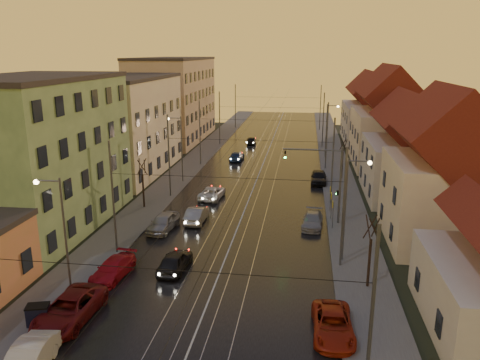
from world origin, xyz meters
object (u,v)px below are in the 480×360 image
at_px(street_lamp_1, 350,200).
at_px(driving_car_1, 197,215).
at_px(street_lamp_3, 329,126).
at_px(driving_car_4, 251,141).
at_px(parked_right_0, 333,324).
at_px(parked_right_1, 313,220).
at_px(traffic_light_mast, 329,175).
at_px(parked_left_1, 70,309).
at_px(driving_car_2, 212,193).
at_px(parked_left_3, 163,222).
at_px(street_lamp_2, 179,143).
at_px(driving_car_0, 175,261).
at_px(street_lamp_0, 60,227).
at_px(parked_right_2, 319,177).
at_px(dumpster, 38,315).
at_px(parked_left_2, 113,269).
at_px(driving_car_3, 237,156).

xyz_separation_m(street_lamp_1, driving_car_1, (-13.10, 6.80, -4.17)).
xyz_separation_m(street_lamp_3, driving_car_4, (-12.42, 9.16, -4.22)).
relative_size(parked_right_0, parked_right_1, 1.12).
distance_m(traffic_light_mast, parked_left_1, 24.48).
relative_size(parked_left_1, parked_right_1, 1.29).
xyz_separation_m(driving_car_2, parked_left_1, (-3.60, -24.57, 0.12)).
bearing_deg(street_lamp_1, parked_left_3, 164.57).
distance_m(street_lamp_1, parked_left_1, 20.14).
bearing_deg(parked_right_0, driving_car_4, 99.59).
bearing_deg(parked_right_1, street_lamp_1, -65.84).
bearing_deg(parked_left_1, driving_car_4, 88.52).
xyz_separation_m(street_lamp_2, driving_car_4, (5.79, 25.16, -4.22)).
xyz_separation_m(street_lamp_2, traffic_light_mast, (17.10, -12.00, -0.29)).
distance_m(driving_car_0, driving_car_4, 48.40).
xyz_separation_m(street_lamp_0, traffic_light_mast, (17.10, 16.00, -0.29)).
height_order(parked_left_1, parked_right_2, same).
distance_m(street_lamp_1, driving_car_0, 13.46).
bearing_deg(street_lamp_1, driving_car_2, 132.92).
distance_m(street_lamp_1, parked_left_3, 16.64).
bearing_deg(parked_right_2, parked_right_1, -91.89).
relative_size(street_lamp_1, driving_car_0, 1.89).
bearing_deg(street_lamp_2, parked_left_1, -87.17).
height_order(traffic_light_mast, driving_car_2, traffic_light_mast).
height_order(street_lamp_3, driving_car_2, street_lamp_3).
height_order(street_lamp_1, parked_right_0, street_lamp_1).
bearing_deg(driving_car_4, dumpster, 77.44).
xyz_separation_m(parked_right_0, parked_right_2, (-0.07, 31.62, 0.10)).
distance_m(parked_left_1, parked_left_2, 5.58).
bearing_deg(parked_right_2, driving_car_3, 138.43).
xyz_separation_m(driving_car_3, parked_left_2, (-3.26, -37.49, 0.01)).
bearing_deg(dumpster, driving_car_4, 67.95).
xyz_separation_m(street_lamp_3, parked_left_2, (-16.38, -40.91, -4.23)).
xyz_separation_m(traffic_light_mast, parked_left_3, (-14.43, -3.71, -3.84)).
distance_m(street_lamp_0, dumpster, 5.30).
relative_size(street_lamp_1, dumpster, 6.67).
bearing_deg(parked_right_0, parked_left_3, 133.22).
bearing_deg(traffic_light_mast, driving_car_0, -135.11).
bearing_deg(street_lamp_0, driving_car_1, 70.95).
xyz_separation_m(driving_car_3, driving_car_4, (0.70, 12.58, 0.02)).
bearing_deg(driving_car_2, street_lamp_0, 81.16).
xyz_separation_m(street_lamp_1, driving_car_0, (-12.38, -3.23, -4.16)).
height_order(driving_car_0, driving_car_4, driving_car_0).
relative_size(driving_car_3, dumpster, 3.69).
relative_size(street_lamp_1, parked_right_0, 1.67).
xyz_separation_m(traffic_light_mast, parked_right_1, (-1.34, -1.04, -3.98)).
height_order(street_lamp_2, parked_right_1, street_lamp_2).
relative_size(street_lamp_1, parked_right_2, 1.77).
bearing_deg(parked_right_1, parked_right_0, -82.01).
height_order(driving_car_4, parked_right_2, parked_right_2).
distance_m(traffic_light_mast, driving_car_4, 39.05).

